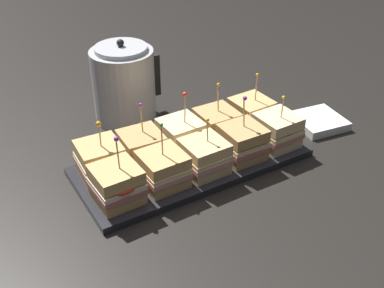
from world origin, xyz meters
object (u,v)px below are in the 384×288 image
Objects in this scene: sandwich_front_far_right at (277,131)px; sandwich_back_left at (142,148)px; sandwich_back_far_right at (251,113)px; kettle_steel at (124,84)px; sandwich_front_right at (242,142)px; serving_platter at (192,162)px; sandwich_front_center at (205,156)px; sandwich_back_right at (217,125)px; sandwich_front_left at (163,169)px; napkin_stack at (318,121)px; sandwich_back_center at (182,135)px; sandwich_front_far_left at (117,185)px; sandwich_back_far_left at (100,160)px.

sandwich_back_left reaches higher than sandwich_front_far_right.
sandwich_back_far_right is 0.66× the size of kettle_steel.
sandwich_back_left is (-0.22, 0.11, -0.00)m from sandwich_front_right.
serving_platter is 0.07m from sandwich_front_center.
sandwich_back_right is 1.00× the size of sandwich_back_far_right.
sandwich_front_left is 1.10× the size of napkin_stack.
sandwich_back_right is at bearing -1.67° from sandwich_back_center.
sandwich_back_right is (0.22, -0.00, 0.00)m from sandwich_back_left.
kettle_steel is (0.18, 0.35, 0.05)m from sandwich_front_far_left.
sandwich_back_far_left is at bearing -125.13° from kettle_steel.
sandwich_front_left is at bearing 177.89° from sandwich_front_center.
kettle_steel is (0.18, 0.25, 0.05)m from sandwich_back_far_left.
sandwich_back_right is 0.29m from kettle_steel.
sandwich_back_far_left reaches higher than napkin_stack.
kettle_steel reaches higher than sandwich_back_far_right.
sandwich_back_far_left is 0.43m from sandwich_back_far_right.
sandwich_back_left is at bearing 91.57° from sandwich_front_left.
sandwich_back_far_right is (0.43, 0.00, -0.00)m from sandwich_back_far_left.
sandwich_front_left is at bearing -176.00° from napkin_stack.
serving_platter is 0.13m from sandwich_front_right.
sandwich_back_far_left is at bearing 161.88° from sandwich_front_right.
napkin_stack is (0.19, 0.04, -0.05)m from sandwich_front_far_right.
sandwich_back_right is (0.21, 0.10, 0.00)m from sandwich_front_left.
kettle_steel is at bearing 54.87° from sandwich_back_far_left.
kettle_steel is at bearing 97.56° from serving_platter.
sandwich_front_left reaches higher than sandwich_back_right.
napkin_stack is at bearing -20.67° from sandwich_back_far_right.
sandwich_back_center is at bearing 1.33° from sandwich_back_left.
sandwich_front_far_left is 1.11× the size of napkin_stack.
sandwich_front_far_left is (-0.22, -0.05, 0.05)m from serving_platter.
sandwich_front_right is (0.11, -0.05, 0.05)m from serving_platter.
sandwich_front_center is (0.11, -0.00, -0.00)m from sandwich_front_left.
sandwich_front_far_right is at bearing -0.17° from sandwich_front_far_left.
napkin_stack is at bearing -35.42° from kettle_steel.
sandwich_back_far_right is at bearing -43.60° from kettle_steel.
sandwich_back_center reaches higher than sandwich_front_far_right.
sandwich_front_center is 0.15m from sandwich_back_right.
sandwich_back_right is 0.66× the size of kettle_steel.
sandwich_front_left is 0.15m from sandwich_back_center.
serving_platter is at bearing -92.60° from sandwich_back_center.
sandwich_back_center reaches higher than sandwich_back_left.
sandwich_front_left is 0.33m from sandwich_front_far_right.
serving_platter is 0.23m from sandwich_back_far_right.
sandwich_front_far_right is 0.99× the size of napkin_stack.
sandwich_front_right is 0.69× the size of kettle_steel.
sandwich_back_far_right is (0.33, 0.11, -0.00)m from sandwich_front_left.
serving_platter is 0.23m from sandwich_front_far_right.
sandwich_front_left is at bearing -43.83° from sandwich_back_far_left.
kettle_steel is (0.07, 0.25, 0.05)m from sandwich_back_left.
sandwich_front_far_right is at bearing -13.79° from serving_platter.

